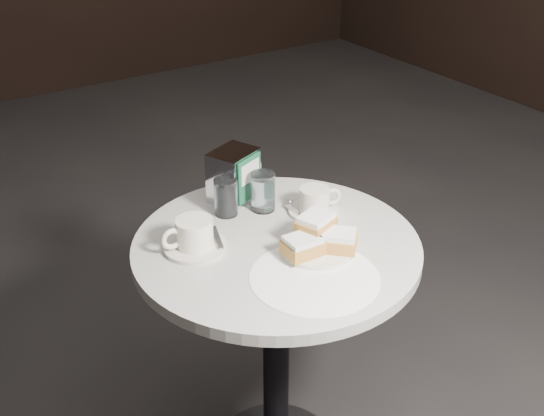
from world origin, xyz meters
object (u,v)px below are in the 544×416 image
(cafe_table, at_px, (276,307))
(water_glass_left, at_px, (226,198))
(beignet_plate, at_px, (318,241))
(coffee_cup_left, at_px, (194,237))
(water_glass_right, at_px, (263,192))
(coffee_cup_right, at_px, (315,202))
(napkin_dispenser, at_px, (234,175))

(cafe_table, distance_m, water_glass_left, 0.31)
(beignet_plate, height_order, coffee_cup_left, beignet_plate)
(water_glass_right, bearing_deg, water_glass_left, 161.67)
(beignet_plate, bearing_deg, cafe_table, 122.50)
(cafe_table, bearing_deg, water_glass_left, 99.75)
(coffee_cup_right, xyz_separation_m, water_glass_left, (-0.20, 0.12, 0.02))
(beignet_plate, bearing_deg, coffee_cup_left, 144.10)
(coffee_cup_left, distance_m, water_glass_left, 0.18)
(cafe_table, height_order, water_glass_right, water_glass_right)
(coffee_cup_left, height_order, water_glass_left, water_glass_left)
(cafe_table, bearing_deg, napkin_dispenser, 83.60)
(napkin_dispenser, bearing_deg, beignet_plate, -107.54)
(coffee_cup_right, bearing_deg, napkin_dispenser, 143.14)
(cafe_table, bearing_deg, coffee_cup_right, 22.18)
(beignet_plate, bearing_deg, water_glass_right, 89.12)
(cafe_table, height_order, beignet_plate, beignet_plate)
(coffee_cup_left, height_order, water_glass_right, water_glass_right)
(beignet_plate, xyz_separation_m, coffee_cup_left, (-0.24, 0.17, 0.00))
(beignet_plate, distance_m, water_glass_left, 0.29)
(coffee_cup_left, relative_size, coffee_cup_right, 1.00)
(water_glass_right, height_order, napkin_dispenser, napkin_dispenser)
(beignet_plate, distance_m, coffee_cup_left, 0.29)
(water_glass_right, bearing_deg, coffee_cup_right, -41.06)
(water_glass_left, xyz_separation_m, napkin_dispenser, (0.06, 0.06, 0.02))
(beignet_plate, height_order, water_glass_left, water_glass_left)
(beignet_plate, xyz_separation_m, napkin_dispenser, (-0.03, 0.33, 0.04))
(beignet_plate, relative_size, water_glass_right, 2.14)
(cafe_table, height_order, water_glass_left, water_glass_left)
(coffee_cup_left, relative_size, water_glass_right, 1.60)
(coffee_cup_right, height_order, napkin_dispenser, napkin_dispenser)
(cafe_table, bearing_deg, water_glass_right, 68.61)
(water_glass_right, relative_size, napkin_dispenser, 0.70)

